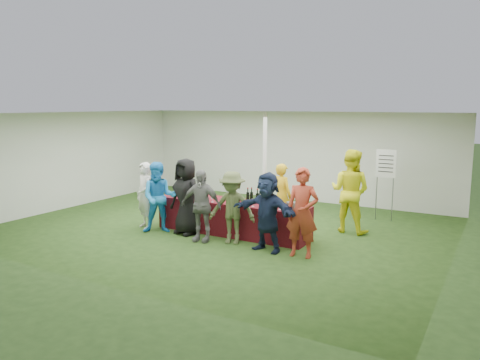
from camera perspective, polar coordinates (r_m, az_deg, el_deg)
The scene contains 18 objects.
ground at distance 11.19m, azimuth -2.11°, elevation -5.86°, with size 60.00×60.00×0.00m, color #284719.
tent at distance 11.71m, azimuth 3.04°, elevation 1.55°, with size 10.00×10.00×10.00m.
serving_table at distance 10.63m, azimuth -0.94°, elevation -4.57°, with size 3.60×0.80×0.75m, color maroon.
wine_bottles at distance 10.33m, azimuth 2.42°, elevation -2.17°, with size 0.66×0.14×0.32m.
wine_glasses at distance 10.45m, azimuth -3.04°, elevation -2.10°, with size 2.76×0.13×0.16m.
water_bottle at distance 10.59m, azimuth -0.65°, elevation -1.98°, with size 0.07×0.07×0.23m.
bar_towel at distance 9.92m, azimuth 6.81°, elevation -3.34°, with size 0.25×0.18×0.03m, color white.
dump_bucket at distance 9.65m, azimuth 6.35°, elevation -3.22°, with size 0.23×0.23×0.18m, color slate.
wine_list_sign at distance 12.21m, azimuth 17.34°, elevation 1.29°, with size 0.50×0.03×1.80m.
staff_pourer at distance 11.12m, azimuth 5.11°, elevation -1.91°, with size 0.56×0.37×1.54m, color gold.
staff_back at distance 10.94m, azimuth 13.27°, elevation -1.32°, with size 0.93×0.72×1.91m, color yellow.
customer_0 at distance 11.24m, azimuth -11.54°, elevation -1.87°, with size 0.57×0.38×1.57m, color silver.
customer_1 at distance 10.81m, azimuth -9.83°, elevation -2.11°, with size 0.79×0.61×1.62m, color #1F87D7.
customer_2 at distance 10.58m, azimuth -6.59°, elevation -2.00°, with size 0.84×0.55×1.72m, color black.
customer_3 at distance 10.01m, azimuth -4.78°, elevation -3.12°, with size 0.91×0.38×1.55m, color slate.
customer_4 at distance 9.80m, azimuth -0.97°, elevation -3.39°, with size 0.99×0.57×1.54m, color #49532D.
customer_5 at distance 9.31m, azimuth 3.34°, elevation -3.89°, with size 1.48×0.47×1.60m, color #16203A.
customer_6 at distance 9.01m, azimuth 7.59°, elevation -3.96°, with size 0.63×0.42×1.73m, color #A23320.
Camera 1 is at (5.72, -9.16, 2.90)m, focal length 35.00 mm.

